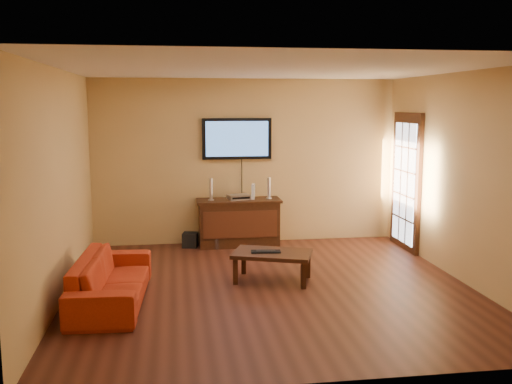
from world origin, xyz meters
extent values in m
plane|color=#391910|center=(0.00, 0.00, 0.00)|extent=(5.00, 5.00, 0.00)
plane|color=tan|center=(0.00, 2.50, 1.35)|extent=(5.00, 0.00, 5.00)
plane|color=tan|center=(-2.50, 0.00, 1.35)|extent=(0.00, 5.00, 5.00)
plane|color=tan|center=(2.50, 0.00, 1.35)|extent=(0.00, 5.00, 5.00)
plane|color=white|center=(0.00, 0.00, 2.70)|extent=(5.00, 5.00, 0.00)
cube|color=black|center=(2.46, 1.70, 1.05)|extent=(0.06, 1.02, 2.22)
cube|color=white|center=(2.42, 1.70, 1.05)|extent=(0.01, 0.79, 1.89)
cube|color=black|center=(-0.15, 2.24, 0.36)|extent=(1.28, 0.48, 0.72)
cube|color=#36160A|center=(-0.15, 1.99, 0.40)|extent=(1.18, 0.02, 0.43)
cube|color=black|center=(-0.15, 2.24, 0.74)|extent=(1.36, 0.52, 0.04)
cube|color=black|center=(-0.15, 2.46, 1.73)|extent=(1.13, 0.07, 0.67)
cube|color=#3E66A1|center=(-0.15, 2.42, 1.73)|extent=(1.02, 0.01, 0.57)
cube|color=black|center=(0.06, 0.28, 0.36)|extent=(1.14, 0.90, 0.05)
cube|color=black|center=(-0.43, 0.21, 0.17)|extent=(0.06, 0.06, 0.34)
cube|color=black|center=(0.39, -0.09, 0.17)|extent=(0.06, 0.06, 0.34)
cube|color=black|center=(-0.27, 0.65, 0.17)|extent=(0.06, 0.06, 0.34)
cube|color=black|center=(0.56, 0.36, 0.17)|extent=(0.06, 0.06, 0.34)
imported|color=#AC2C13|center=(-1.92, -0.25, 0.37)|extent=(0.65, 1.91, 0.74)
cylinder|color=silver|center=(-0.60, 2.20, 0.77)|extent=(0.10, 0.10, 0.01)
cylinder|color=silver|center=(-0.60, 2.20, 0.95)|extent=(0.05, 0.05, 0.34)
cylinder|color=silver|center=(0.34, 2.23, 0.77)|extent=(0.10, 0.10, 0.01)
cylinder|color=silver|center=(0.34, 2.23, 0.95)|extent=(0.05, 0.05, 0.34)
cube|color=silver|center=(-0.15, 2.25, 0.80)|extent=(0.39, 0.31, 0.08)
cube|color=white|center=(0.09, 2.26, 0.88)|extent=(0.09, 0.18, 0.24)
cube|color=black|center=(-0.94, 2.25, 0.12)|extent=(0.28, 0.28, 0.23)
cylinder|color=white|center=(-0.53, 2.02, 0.09)|extent=(0.07, 0.07, 0.18)
sphere|color=white|center=(-0.53, 2.02, 0.19)|extent=(0.04, 0.04, 0.04)
cube|color=black|center=(-0.02, 0.28, 0.40)|extent=(0.39, 0.18, 0.02)
cube|color=black|center=(-0.02, 0.28, 0.41)|extent=(0.26, 0.12, 0.01)
camera|label=1|loc=(-1.18, -6.80, 2.28)|focal=40.00mm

